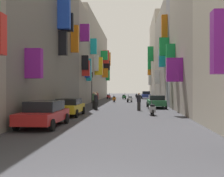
{
  "coord_description": "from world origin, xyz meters",
  "views": [
    {
      "loc": [
        1.09,
        -4.82,
        2.13
      ],
      "look_at": [
        -1.56,
        30.1,
        2.05
      ],
      "focal_mm": 44.15,
      "sensor_mm": 36.0,
      "label": 1
    }
  ],
  "objects_px": {
    "parked_car_blue": "(146,95)",
    "traffic_light_near_corner": "(92,82)",
    "scooter_white": "(130,99)",
    "pedestrian_near_left": "(94,100)",
    "parked_car_yellow": "(69,106)",
    "pedestrian_crossing": "(139,102)",
    "scooter_red": "(109,97)",
    "scooter_black": "(136,96)",
    "scooter_silver": "(152,109)",
    "parked_car_red": "(44,113)",
    "scooter_green": "(124,97)",
    "pedestrian_near_right": "(96,102)",
    "scooter_orange": "(114,99)",
    "parked_car_green": "(156,101)",
    "pedestrian_mid_street": "(97,99)"
  },
  "relations": [
    {
      "from": "parked_car_red",
      "to": "scooter_orange",
      "type": "bearing_deg",
      "value": 85.59
    },
    {
      "from": "parked_car_blue",
      "to": "traffic_light_near_corner",
      "type": "bearing_deg",
      "value": -116.96
    },
    {
      "from": "scooter_white",
      "to": "parked_car_blue",
      "type": "bearing_deg",
      "value": 76.96
    },
    {
      "from": "scooter_red",
      "to": "scooter_black",
      "type": "xyz_separation_m",
      "value": [
        5.33,
        4.45,
        0.0
      ]
    },
    {
      "from": "pedestrian_near_right",
      "to": "traffic_light_near_corner",
      "type": "height_order",
      "value": "traffic_light_near_corner"
    },
    {
      "from": "parked_car_blue",
      "to": "scooter_silver",
      "type": "height_order",
      "value": "parked_car_blue"
    },
    {
      "from": "parked_car_yellow",
      "to": "pedestrian_near_right",
      "type": "height_order",
      "value": "pedestrian_near_right"
    },
    {
      "from": "parked_car_green",
      "to": "scooter_orange",
      "type": "height_order",
      "value": "parked_car_green"
    },
    {
      "from": "scooter_green",
      "to": "scooter_white",
      "type": "xyz_separation_m",
      "value": [
        1.14,
        -10.14,
        0.0
      ]
    },
    {
      "from": "pedestrian_near_left",
      "to": "scooter_black",
      "type": "bearing_deg",
      "value": 80.36
    },
    {
      "from": "pedestrian_crossing",
      "to": "scooter_red",
      "type": "bearing_deg",
      "value": 101.15
    },
    {
      "from": "scooter_black",
      "to": "pedestrian_crossing",
      "type": "height_order",
      "value": "pedestrian_crossing"
    },
    {
      "from": "scooter_red",
      "to": "pedestrian_crossing",
      "type": "height_order",
      "value": "pedestrian_crossing"
    },
    {
      "from": "parked_car_red",
      "to": "scooter_silver",
      "type": "relative_size",
      "value": 2.42
    },
    {
      "from": "scooter_orange",
      "to": "pedestrian_near_left",
      "type": "distance_m",
      "value": 12.89
    },
    {
      "from": "parked_car_red",
      "to": "scooter_red",
      "type": "bearing_deg",
      "value": 89.6
    },
    {
      "from": "pedestrian_crossing",
      "to": "pedestrian_mid_street",
      "type": "xyz_separation_m",
      "value": [
        -4.81,
        6.52,
        0.02
      ]
    },
    {
      "from": "scooter_white",
      "to": "pedestrian_near_right",
      "type": "bearing_deg",
      "value": -101.84
    },
    {
      "from": "parked_car_red",
      "to": "scooter_green",
      "type": "relative_size",
      "value": 2.35
    },
    {
      "from": "parked_car_red",
      "to": "pedestrian_mid_street",
      "type": "distance_m",
      "value": 17.68
    },
    {
      "from": "parked_car_red",
      "to": "pedestrian_crossing",
      "type": "bearing_deg",
      "value": 64.05
    },
    {
      "from": "pedestrian_crossing",
      "to": "scooter_orange",
      "type": "bearing_deg",
      "value": 102.44
    },
    {
      "from": "parked_car_blue",
      "to": "scooter_orange",
      "type": "height_order",
      "value": "parked_car_blue"
    },
    {
      "from": "parked_car_red",
      "to": "parked_car_green",
      "type": "relative_size",
      "value": 1.02
    },
    {
      "from": "parked_car_green",
      "to": "scooter_red",
      "type": "distance_m",
      "value": 23.79
    },
    {
      "from": "parked_car_green",
      "to": "scooter_black",
      "type": "height_order",
      "value": "parked_car_green"
    },
    {
      "from": "scooter_orange",
      "to": "parked_car_green",
      "type": "bearing_deg",
      "value": -65.94
    },
    {
      "from": "parked_car_yellow",
      "to": "pedestrian_crossing",
      "type": "relative_size",
      "value": 2.48
    },
    {
      "from": "parked_car_blue",
      "to": "scooter_red",
      "type": "relative_size",
      "value": 2.45
    },
    {
      "from": "scooter_green",
      "to": "pedestrian_mid_street",
      "type": "xyz_separation_m",
      "value": [
        -2.63,
        -18.65,
        0.39
      ]
    },
    {
      "from": "scooter_green",
      "to": "scooter_black",
      "type": "distance_m",
      "value": 5.95
    },
    {
      "from": "parked_car_green",
      "to": "pedestrian_near_right",
      "type": "distance_m",
      "value": 6.78
    },
    {
      "from": "parked_car_blue",
      "to": "pedestrian_near_right",
      "type": "distance_m",
      "value": 28.44
    },
    {
      "from": "parked_car_red",
      "to": "pedestrian_crossing",
      "type": "xyz_separation_m",
      "value": [
        5.42,
        11.14,
        0.09
      ]
    },
    {
      "from": "scooter_white",
      "to": "pedestrian_crossing",
      "type": "height_order",
      "value": "pedestrian_crossing"
    },
    {
      "from": "pedestrian_crossing",
      "to": "parked_car_yellow",
      "type": "bearing_deg",
      "value": -136.39
    },
    {
      "from": "parked_car_red",
      "to": "pedestrian_near_right",
      "type": "height_order",
      "value": "pedestrian_near_right"
    },
    {
      "from": "parked_car_green",
      "to": "scooter_green",
      "type": "distance_m",
      "value": 22.08
    },
    {
      "from": "scooter_white",
      "to": "pedestrian_near_left",
      "type": "distance_m",
      "value": 13.04
    },
    {
      "from": "pedestrian_crossing",
      "to": "scooter_white",
      "type": "bearing_deg",
      "value": 93.94
    },
    {
      "from": "parked_car_green",
      "to": "pedestrian_near_left",
      "type": "height_order",
      "value": "pedestrian_near_left"
    },
    {
      "from": "scooter_silver",
      "to": "traffic_light_near_corner",
      "type": "distance_m",
      "value": 17.91
    },
    {
      "from": "scooter_white",
      "to": "parked_car_red",
      "type": "bearing_deg",
      "value": -99.51
    },
    {
      "from": "parked_car_yellow",
      "to": "scooter_white",
      "type": "xyz_separation_m",
      "value": [
        4.41,
        20.22,
        -0.24
      ]
    },
    {
      "from": "parked_car_blue",
      "to": "pedestrian_crossing",
      "type": "xyz_separation_m",
      "value": [
        -2.0,
        -28.14,
        0.06
      ]
    },
    {
      "from": "scooter_orange",
      "to": "traffic_light_near_corner",
      "type": "xyz_separation_m",
      "value": [
        -2.87,
        -3.4,
        2.48
      ]
    },
    {
      "from": "parked_car_red",
      "to": "pedestrian_crossing",
      "type": "distance_m",
      "value": 12.39
    },
    {
      "from": "scooter_orange",
      "to": "pedestrian_near_left",
      "type": "relative_size",
      "value": 1.15
    },
    {
      "from": "pedestrian_near_right",
      "to": "pedestrian_mid_street",
      "type": "height_order",
      "value": "pedestrian_mid_street"
    },
    {
      "from": "parked_car_yellow",
      "to": "pedestrian_near_left",
      "type": "relative_size",
      "value": 2.4
    }
  ]
}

